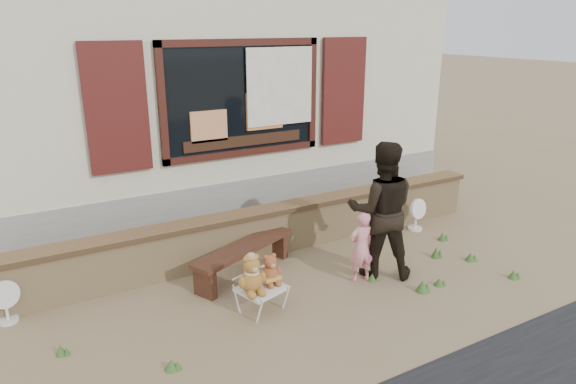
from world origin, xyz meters
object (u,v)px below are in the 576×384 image
teddy_bear_right (270,268)px  child (361,247)px  teddy_bear_left (251,273)px  folding_chair (261,289)px  adult (381,210)px  bench (244,253)px

teddy_bear_right → child: 1.27m
teddy_bear_left → teddy_bear_right: 0.28m
folding_chair → adult: adult is taller
folding_chair → child: bearing=-15.6°
teddy_bear_left → child: bearing=-14.2°
folding_chair → child: 1.42m
folding_chair → teddy_bear_left: size_ratio=1.29×
folding_chair → teddy_bear_right: size_ratio=1.59×
child → adult: bearing=-164.5°
bench → adult: adult is taller
teddy_bear_right → adult: bearing=-16.0°
bench → teddy_bear_right: (-0.07, -0.86, 0.18)m
folding_chair → child: size_ratio=0.63×
folding_chair → adult: (1.72, 0.06, 0.61)m
teddy_bear_left → adult: 1.89m
bench → child: 1.50m
teddy_bear_right → folding_chair: bearing=180.0°
bench → adult: 1.83m
teddy_bear_right → adult: 1.64m
bench → adult: bearing=-52.6°
folding_chair → teddy_bear_left: teddy_bear_left is taller
bench → teddy_bear_left: bearing=-133.4°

